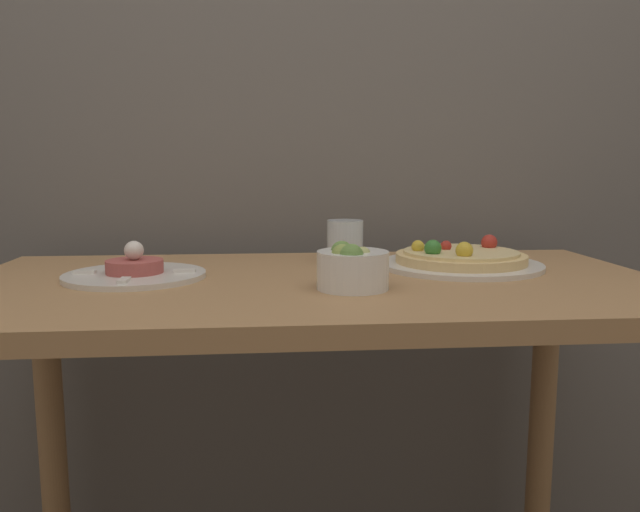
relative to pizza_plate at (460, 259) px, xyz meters
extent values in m
cube|color=slate|center=(-0.30, 0.36, 0.51)|extent=(8.00, 0.05, 2.60)
cube|color=#AD7F51|center=(-0.30, -0.10, -0.03)|extent=(1.28, 0.67, 0.03)
cylinder|color=#AD7F51|center=(-0.88, 0.18, -0.42)|extent=(0.06, 0.06, 0.74)
cylinder|color=#AD7F51|center=(0.27, 0.18, -0.42)|extent=(0.06, 0.06, 0.74)
cylinder|color=silver|center=(0.00, 0.00, -0.01)|extent=(0.33, 0.33, 0.01)
cylinder|color=#E5C17F|center=(0.00, 0.00, 0.00)|extent=(0.26, 0.26, 0.02)
cylinder|color=beige|center=(0.00, 0.00, 0.01)|extent=(0.23, 0.23, 0.01)
sphere|color=gold|center=(-0.01, -0.07, 0.03)|extent=(0.03, 0.03, 0.03)
sphere|color=#B22D23|center=(0.08, 0.05, 0.03)|extent=(0.03, 0.03, 0.03)
sphere|color=#387F33|center=(-0.07, -0.03, 0.03)|extent=(0.03, 0.03, 0.03)
sphere|color=gold|center=(-0.09, 0.01, 0.03)|extent=(0.03, 0.03, 0.03)
sphere|color=#B22D23|center=(-0.02, 0.02, 0.02)|extent=(0.02, 0.02, 0.02)
cylinder|color=silver|center=(-0.63, -0.06, -0.01)|extent=(0.26, 0.26, 0.01)
cylinder|color=#B2514C|center=(-0.63, -0.06, 0.01)|extent=(0.10, 0.10, 0.02)
sphere|color=silver|center=(-0.63, -0.06, 0.04)|extent=(0.04, 0.04, 0.04)
cube|color=white|center=(-0.54, -0.06, 0.00)|extent=(0.04, 0.02, 0.01)
cube|color=white|center=(-0.63, 0.03, 0.00)|extent=(0.02, 0.04, 0.01)
cube|color=white|center=(-0.72, -0.06, 0.00)|extent=(0.04, 0.02, 0.01)
cube|color=white|center=(-0.63, -0.15, 0.00)|extent=(0.02, 0.04, 0.01)
cylinder|color=white|center=(-0.25, -0.20, 0.02)|extent=(0.12, 0.12, 0.06)
sphere|color=#668E42|center=(-0.25, -0.23, 0.04)|extent=(0.04, 0.04, 0.04)
sphere|color=#B7BC70|center=(-0.23, -0.21, 0.04)|extent=(0.03, 0.03, 0.03)
sphere|color=#668E42|center=(-0.26, -0.18, 0.04)|extent=(0.04, 0.04, 0.04)
sphere|color=#8EA34C|center=(-0.27, -0.21, 0.04)|extent=(0.04, 0.04, 0.04)
cylinder|color=silver|center=(-0.22, 0.08, 0.03)|extent=(0.08, 0.08, 0.09)
camera|label=1|loc=(-0.39, -1.21, 0.19)|focal=35.00mm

